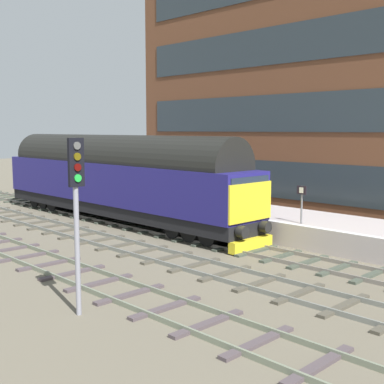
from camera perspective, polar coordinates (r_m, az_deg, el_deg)
The scene contains 9 objects.
ground_plane at distance 22.62m, azimuth 2.34°, elevation -5.67°, with size 140.00×140.00×0.00m, color #655E4E.
track_main at distance 22.61m, azimuth 2.35°, elevation -5.54°, with size 2.50×60.00×0.15m.
track_adjacent_west at distance 20.37m, azimuth -4.19°, elevation -6.96°, with size 2.50×60.00×0.15m.
track_adjacent_far_west at distance 18.28m, azimuth -13.22°, elevation -8.76°, with size 2.50×60.00×0.15m.
station_platform at distance 25.22m, azimuth 7.98°, elevation -3.26°, with size 4.00×44.00×1.01m.
station_building at distance 29.50m, azimuth 19.42°, elevation 15.48°, with size 4.12×32.56×19.01m.
diesel_locomotive at distance 27.68m, azimuth -8.66°, elevation 1.79°, with size 2.74×19.16×4.68m.
signal_post_mid at distance 13.68m, azimuth -12.82°, elevation -1.02°, with size 0.44×0.22×4.75m.
platform_number_sign at distance 21.96m, azimuth 12.18°, elevation -0.68°, with size 0.10×0.44×1.60m.
Camera 1 is at (-16.08, -15.12, 4.97)m, focal length 47.61 mm.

